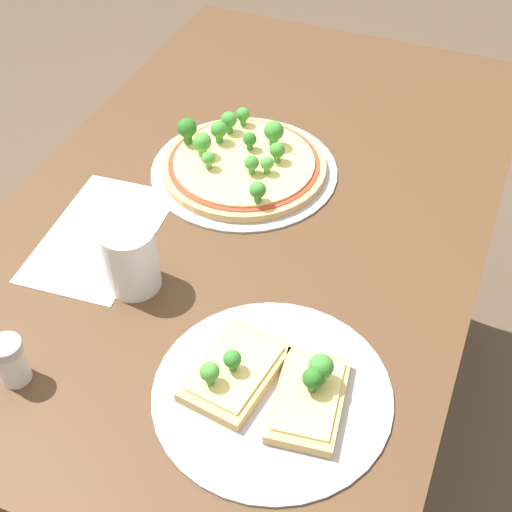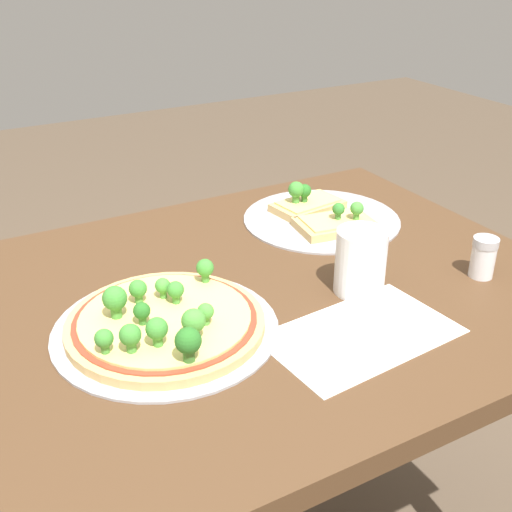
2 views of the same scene
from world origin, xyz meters
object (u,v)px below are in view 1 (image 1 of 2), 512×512
at_px(condiment_shaker, 11,361).
at_px(dining_table, 255,241).
at_px(drinking_cup, 131,258).
at_px(pizza_tray_slice, 272,387).
at_px(pizza_tray_whole, 243,163).

bearing_deg(condiment_shaker, dining_table, -17.46).
relative_size(dining_table, condiment_shaker, 17.91).
relative_size(dining_table, drinking_cup, 11.89).
bearing_deg(drinking_cup, pizza_tray_slice, -111.88).
bearing_deg(pizza_tray_whole, drinking_cup, 172.57).
distance_m(pizza_tray_whole, condiment_shaker, 0.53).
relative_size(drinking_cup, condiment_shaker, 1.51).
distance_m(dining_table, pizza_tray_slice, 0.42).
bearing_deg(pizza_tray_slice, dining_table, 25.22).
bearing_deg(drinking_cup, pizza_tray_whole, -7.43).
bearing_deg(condiment_shaker, pizza_tray_whole, -10.87).
distance_m(pizza_tray_slice, drinking_cup, 0.28).
xyz_separation_m(pizza_tray_whole, condiment_shaker, (-0.52, 0.10, 0.02)).
relative_size(pizza_tray_whole, pizza_tray_slice, 1.06).
height_order(pizza_tray_slice, condiment_shaker, condiment_shaker).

